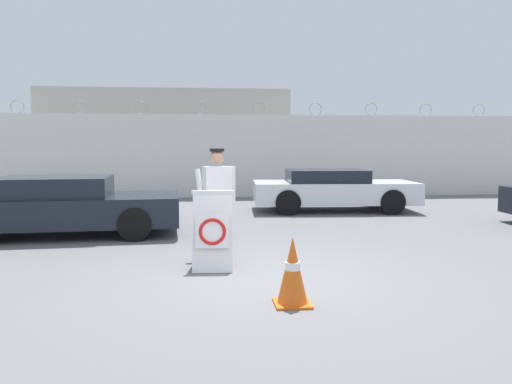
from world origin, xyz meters
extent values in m
plane|color=slate|center=(0.00, 0.00, 0.00)|extent=(90.00, 90.00, 0.00)
cube|color=silver|center=(0.00, 11.15, 1.47)|extent=(36.00, 0.30, 2.94)
torus|color=gray|center=(-7.25, 11.15, 3.16)|extent=(0.47, 0.03, 0.47)
torus|color=gray|center=(-5.18, 11.15, 3.16)|extent=(0.47, 0.03, 0.47)
torus|color=gray|center=(-3.11, 11.15, 3.16)|extent=(0.47, 0.03, 0.47)
torus|color=gray|center=(-1.04, 11.15, 3.16)|extent=(0.47, 0.03, 0.47)
torus|color=gray|center=(1.04, 11.15, 3.16)|extent=(0.47, 0.03, 0.47)
torus|color=gray|center=(3.11, 11.15, 3.16)|extent=(0.47, 0.03, 0.47)
torus|color=gray|center=(5.18, 11.15, 3.16)|extent=(0.47, 0.03, 0.47)
torus|color=gray|center=(7.25, 11.15, 3.16)|extent=(0.47, 0.03, 0.47)
torus|color=gray|center=(9.32, 11.15, 3.16)|extent=(0.47, 0.03, 0.47)
cube|color=#B2ADA3|center=(-2.46, 16.91, 2.04)|extent=(9.92, 7.84, 4.08)
cube|color=white|center=(-0.75, 0.49, 0.56)|extent=(0.60, 0.43, 1.13)
cube|color=white|center=(-0.73, 0.87, 0.56)|extent=(0.60, 0.43, 1.13)
cube|color=white|center=(-0.74, 0.68, 1.14)|extent=(0.63, 0.09, 0.05)
cube|color=white|center=(-0.75, 0.46, 0.58)|extent=(0.51, 0.20, 0.48)
torus|color=red|center=(-0.75, 0.44, 0.58)|extent=(0.41, 0.19, 0.39)
cylinder|color=#232838|center=(-0.57, 1.44, 0.42)|extent=(0.15, 0.15, 0.84)
cylinder|color=#232838|center=(-0.74, 1.39, 0.42)|extent=(0.15, 0.15, 0.84)
cube|color=silver|center=(-0.65, 1.41, 1.17)|extent=(0.48, 0.34, 0.65)
sphere|color=tan|center=(-0.65, 1.41, 1.65)|extent=(0.23, 0.23, 0.23)
cylinder|color=silver|center=(-0.40, 1.49, 1.18)|extent=(0.09, 0.09, 0.62)
cylinder|color=silver|center=(-0.94, 1.43, 1.16)|extent=(0.18, 0.35, 0.60)
cylinder|color=black|center=(-0.65, 1.41, 1.76)|extent=(0.24, 0.24, 0.05)
cube|color=orange|center=(0.15, -1.22, 0.01)|extent=(0.42, 0.42, 0.03)
cone|color=orange|center=(0.15, -1.22, 0.41)|extent=(0.35, 0.35, 0.76)
cylinder|color=white|center=(0.15, -1.22, 0.45)|extent=(0.18, 0.18, 0.11)
cylinder|color=black|center=(-2.35, 4.64, 0.32)|extent=(0.66, 0.25, 0.65)
cylinder|color=black|center=(-2.22, 2.90, 0.32)|extent=(0.66, 0.25, 0.65)
cylinder|color=black|center=(-5.12, 4.44, 0.32)|extent=(0.66, 0.25, 0.65)
cube|color=black|center=(-3.67, 3.67, 0.52)|extent=(4.60, 2.18, 0.58)
cube|color=black|center=(-3.89, 3.65, 1.01)|extent=(2.27, 1.83, 0.40)
cylinder|color=black|center=(4.20, 7.80, 0.34)|extent=(0.68, 0.24, 0.67)
cylinder|color=black|center=(4.10, 6.02, 0.34)|extent=(0.68, 0.24, 0.67)
cylinder|color=black|center=(1.41, 7.96, 0.34)|extent=(0.68, 0.24, 0.67)
cylinder|color=black|center=(1.31, 6.18, 0.34)|extent=(0.68, 0.24, 0.67)
cube|color=silver|center=(2.75, 6.99, 0.53)|extent=(4.61, 2.15, 0.59)
cube|color=black|center=(2.53, 7.01, 0.99)|extent=(2.26, 1.83, 0.35)
camera|label=1|loc=(-0.82, -6.77, 1.83)|focal=35.00mm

